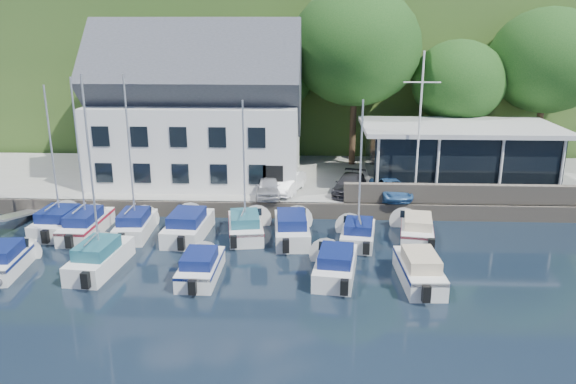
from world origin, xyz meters
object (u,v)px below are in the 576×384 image
flagpole (419,128)px  boat_r1_3 (188,223)px  club_pavilion (457,154)px  car_white (288,182)px  harbor_building (198,118)px  boat_r1_0 (52,155)px  boat_r2_0 (7,257)px  boat_r1_2 (130,159)px  boat_r2_3 (336,262)px  boat_r2_4 (419,267)px  boat_r1_6 (360,171)px  boat_r1_1 (79,158)px  boat_r1_5 (292,225)px  car_dgrey (349,184)px  car_blue (391,188)px  boat_r1_4 (244,163)px  car_silver (269,186)px  boat_r1_7 (417,226)px  boat_r2_2 (201,264)px  boat_r2_1 (91,176)px

flagpole → boat_r1_3: size_ratio=1.39×
club_pavilion → car_white: (-11.60, -2.68, -1.39)m
club_pavilion → harbor_building: bearing=178.4°
boat_r1_0 → boat_r2_0: 6.68m
boat_r1_2 → boat_r2_3: size_ratio=1.49×
club_pavilion → car_white: bearing=-167.0°
car_white → boat_r1_3: car_white is taller
boat_r2_4 → boat_r1_6: bearing=114.5°
boat_r1_1 → boat_r1_5: boat_r1_1 is taller
boat_r1_2 → boat_r1_6: size_ratio=1.09×
flagpole → car_dgrey: bearing=162.7°
boat_r1_0 → boat_r1_3: (7.59, -0.34, -3.85)m
boat_r1_2 → boat_r2_0: (-4.78, -5.23, -3.75)m
boat_r1_0 → car_blue: bearing=16.0°
boat_r1_0 → boat_r1_4: bearing=2.4°
boat_r1_6 → club_pavilion: bearing=58.6°
car_dgrey → car_blue: 2.72m
car_silver → flagpole: (9.29, -0.41, 3.93)m
boat_r1_5 → boat_r1_7: size_ratio=1.11×
boat_r1_1 → boat_r2_0: size_ratio=1.61×
flagpole → boat_r1_5: (-7.61, -4.46, -4.81)m
car_dgrey → boat_r1_2: (-12.58, -5.50, 2.87)m
boat_r1_2 → boat_r2_0: size_ratio=1.59×
club_pavilion → boat_r2_2: club_pavilion is taller
boat_r1_7 → boat_r2_4: 5.83m
boat_r2_0 → club_pavilion: bearing=23.3°
boat_r1_3 → boat_r1_7: (12.99, 0.34, -0.10)m
boat_r1_3 → car_silver: bearing=52.2°
boat_r1_4 → boat_r1_7: 10.40m
boat_r1_7 → car_dgrey: bearing=132.5°
club_pavilion → boat_r1_4: 16.07m
car_white → boat_r1_0: bearing=-140.7°
boat_r1_5 → harbor_building: bearing=122.9°
flagpole → boat_r1_6: size_ratio=1.12×
car_dgrey → car_blue: bearing=-1.7°
boat_r2_1 → car_white: bearing=55.5°
boat_r2_3 → boat_r2_4: boat_r2_4 is taller
boat_r1_5 → car_blue: bearing=34.0°
boat_r2_4 → boat_r1_2: bearing=157.2°
boat_r2_3 → boat_r2_4: (3.89, -0.45, 0.05)m
harbor_building → boat_r2_3: (9.19, -13.86, -4.62)m
boat_r1_5 → boat_r1_0: bearing=173.7°
car_blue → car_dgrey: bearing=152.2°
boat_r1_1 → boat_r2_0: bearing=-108.9°
club_pavilion → boat_r1_6: boat_r1_6 is taller
car_blue → flagpole: (1.44, -0.48, 3.97)m
boat_r1_0 → boat_r1_4: boat_r1_0 is taller
boat_r1_2 → boat_r1_7: (16.09, 0.19, -3.79)m
boat_r1_3 → boat_r2_2: boat_r1_3 is taller
car_blue → boat_r2_3: 10.61m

